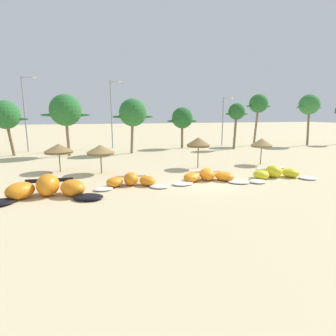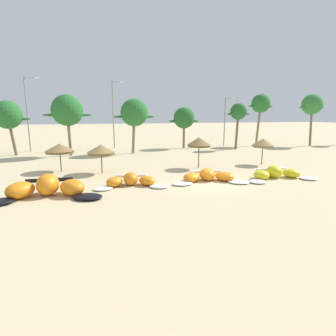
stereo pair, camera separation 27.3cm
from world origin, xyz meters
name	(u,v)px [view 1 (the left image)]	position (x,y,z in m)	size (l,w,h in m)	color
ground_plane	(206,184)	(0.00, 0.00, 0.00)	(260.00, 260.00, 0.00)	beige
kite_far_left	(47,189)	(-11.42, -0.36, 0.55)	(7.56, 3.67, 1.44)	black
kite_left	(131,181)	(-5.72, 0.92, 0.37)	(5.68, 2.92, 0.97)	white
kite_left_of_center	(208,176)	(0.50, 0.75, 0.38)	(6.37, 3.46, 0.98)	white
kite_center	(276,173)	(6.46, 0.13, 0.39)	(6.49, 2.98, 1.02)	white
beach_umbrella_near_van	(59,148)	(-11.35, 8.05, 2.18)	(2.66, 2.66, 2.63)	brown
beach_umbrella_middle	(101,150)	(-7.65, 6.13, 2.19)	(2.53, 2.53, 2.63)	brown
beach_umbrella_near_palms	(198,142)	(1.79, 6.12, 2.60)	(2.34, 2.34, 3.07)	brown
beach_umbrella_outermost	(262,143)	(9.03, 6.10, 2.33)	(2.29, 2.29, 2.79)	brown
palm_leftmost	(5,115)	(-18.59, 20.49, 5.16)	(5.39, 3.59, 7.01)	brown
palm_left	(65,111)	(-11.22, 18.23, 5.73)	(5.89, 3.93, 7.74)	#7F6647
palm_left_of_gap	(133,113)	(-2.75, 18.24, 5.44)	(5.52, 3.68, 7.33)	#7F6647
palm_center_left	(182,118)	(5.57, 22.05, 4.64)	(4.90, 3.27, 6.32)	brown
palm_center_right	(237,112)	(12.97, 18.54, 5.52)	(3.69, 2.46, 6.90)	brown
palm_right_of_gap	(259,104)	(18.97, 21.99, 6.89)	(4.61, 3.08, 8.55)	#7F6647
palm_right	(309,105)	(26.84, 19.33, 6.74)	(4.99, 3.32, 8.50)	brown
lamppost_west	(26,111)	(-16.86, 24.02, 5.76)	(2.00, 0.24, 10.38)	gray
lamppost_west_center	(112,111)	(-4.91, 24.75, 5.67)	(1.79, 0.24, 10.25)	gray
lamppost_east_center	(224,118)	(13.39, 23.45, 4.54)	(1.78, 0.24, 8.02)	gray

